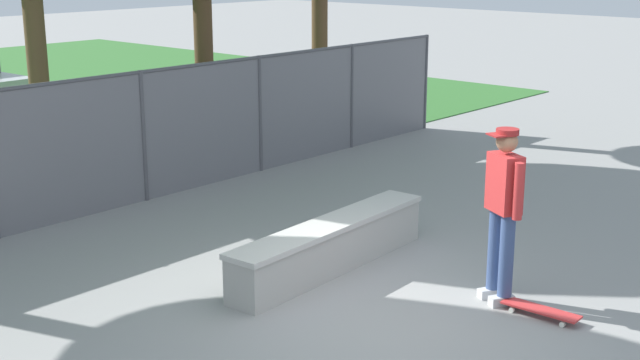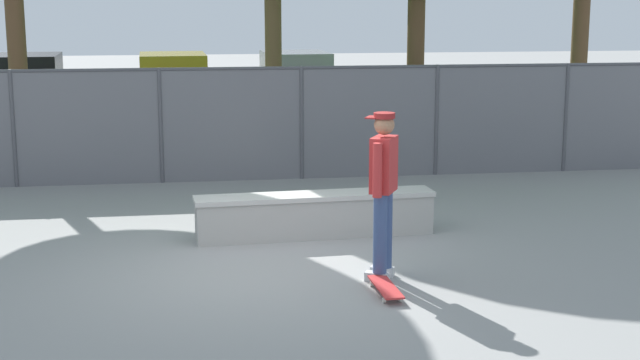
% 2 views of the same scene
% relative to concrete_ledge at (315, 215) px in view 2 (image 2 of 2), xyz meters
% --- Properties ---
extents(ground_plane, '(80.00, 80.00, 0.00)m').
position_rel_concrete_ledge_xyz_m(ground_plane, '(-0.84, -1.36, -0.29)').
color(ground_plane, gray).
extents(grass_strip, '(28.43, 20.00, 0.02)m').
position_rel_concrete_ledge_xyz_m(grass_strip, '(-0.84, 14.17, -0.28)').
color(grass_strip, '#336B2D').
rests_on(grass_strip, ground).
extents(concrete_ledge, '(3.13, 0.66, 0.57)m').
position_rel_concrete_ledge_xyz_m(concrete_ledge, '(0.00, 0.00, 0.00)').
color(concrete_ledge, '#A8A59E').
rests_on(concrete_ledge, ground).
extents(skateboarder, '(0.40, 0.54, 1.84)m').
position_rel_concrete_ledge_xyz_m(skateboarder, '(0.47, -1.92, 0.75)').
color(skateboarder, beige).
rests_on(skateboarder, ground).
extents(skateboard, '(0.23, 0.81, 0.09)m').
position_rel_concrete_ledge_xyz_m(skateboard, '(0.39, -2.45, -0.21)').
color(skateboard, red).
rests_on(skateboard, ground).
extents(chainlink_fence, '(16.50, 0.07, 1.91)m').
position_rel_concrete_ledge_xyz_m(chainlink_fence, '(-0.84, 3.87, 0.75)').
color(chainlink_fence, '#4C4C51').
rests_on(chainlink_fence, ground).
extents(car_black, '(2.13, 4.26, 1.66)m').
position_rel_concrete_ledge_xyz_m(car_black, '(-5.42, 11.99, 0.55)').
color(car_black, black).
rests_on(car_black, ground).
extents(car_yellow, '(2.13, 4.26, 1.66)m').
position_rel_concrete_ledge_xyz_m(car_yellow, '(-1.85, 11.79, 0.55)').
color(car_yellow, gold).
rests_on(car_yellow, ground).
extents(car_silver, '(2.13, 4.26, 1.66)m').
position_rel_concrete_ledge_xyz_m(car_silver, '(1.25, 12.04, 0.55)').
color(car_silver, '#B7BABF').
rests_on(car_silver, ground).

